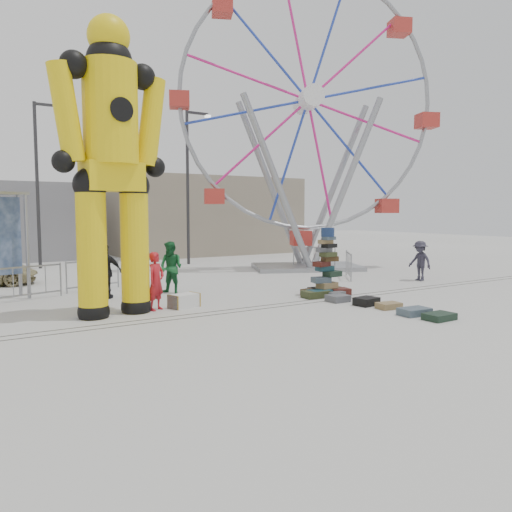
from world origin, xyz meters
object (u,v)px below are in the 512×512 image
lamp_post_right (189,179)px  barricade_dummy_b (30,283)px  ferris_wheel (308,122)px  pedestrian_green (171,268)px  barricade_dummy_c (93,275)px  pedestrian_grey (420,261)px  barricade_wheel_back (314,257)px  pedestrian_red (156,281)px  suitcase_tower (326,276)px  barricade_wheel_front (349,265)px  steamer_trunk (184,301)px  lamp_post_left (39,176)px  crash_test_dummy (112,155)px  pedestrian_black (106,271)px

lamp_post_right → barricade_dummy_b: size_ratio=4.00×
ferris_wheel → pedestrian_green: bearing=-135.0°
barricade_dummy_c → pedestrian_grey: bearing=-36.8°
ferris_wheel → barricade_wheel_back: (0.38, -0.10, -6.41)m
pedestrian_red → pedestrian_grey: size_ratio=1.03×
ferris_wheel → pedestrian_grey: 8.46m
lamp_post_right → suitcase_tower: bearing=-91.7°
suitcase_tower → pedestrian_grey: (5.48, 0.72, 0.17)m
lamp_post_right → pedestrian_green: bearing=-118.3°
lamp_post_right → ferris_wheel: 6.87m
barricade_wheel_front → pedestrian_red: 9.48m
suitcase_tower → barricade_wheel_front: size_ratio=1.12×
pedestrian_green → steamer_trunk: bearing=-45.9°
barricade_wheel_back → pedestrian_red: bearing=-106.6°
lamp_post_left → crash_test_dummy: lamp_post_left is taller
lamp_post_left → barricade_dummy_c: size_ratio=4.00×
barricade_wheel_front → pedestrian_grey: (1.94, -2.04, 0.25)m
lamp_post_right → barricade_wheel_back: (4.16, -5.26, -3.93)m
barricade_wheel_front → pedestrian_black: size_ratio=1.15×
pedestrian_black → barricade_wheel_front: bearing=-149.6°
lamp_post_left → barricade_wheel_front: size_ratio=4.00×
steamer_trunk → barricade_wheel_front: bearing=1.3°
lamp_post_right → barricade_wheel_back: 7.78m
barricade_dummy_b → steamer_trunk: bearing=-60.9°
lamp_post_left → pedestrian_red: lamp_post_left is taller
lamp_post_right → crash_test_dummy: lamp_post_right is taller
barricade_wheel_back → barricade_wheel_front: bearing=-61.3°
pedestrian_green → crash_test_dummy: bearing=-77.9°
ferris_wheel → barricade_dummy_c: (-10.42, -1.24, -6.41)m
crash_test_dummy → pedestrian_grey: (12.34, 0.20, -3.43)m
lamp_post_left → pedestrian_black: lamp_post_left is taller
barricade_wheel_front → pedestrian_black: bearing=124.3°
barricade_dummy_c → barricade_wheel_front: same height
barricade_dummy_b → pedestrian_green: pedestrian_green is taller
pedestrian_green → suitcase_tower: bearing=22.8°
ferris_wheel → barricade_dummy_b: (-12.59, -2.12, -6.41)m
lamp_post_left → pedestrian_black: size_ratio=4.58×
steamer_trunk → pedestrian_red: size_ratio=0.51×
lamp_post_right → pedestrian_green: size_ratio=4.53×
pedestrian_red → barricade_dummy_c: bearing=65.7°
barricade_wheel_back → crash_test_dummy: bearing=-109.0°
lamp_post_right → steamer_trunk: (-5.21, -11.00, -4.29)m
suitcase_tower → crash_test_dummy: bearing=177.6°
barricade_wheel_front → pedestrian_black: 9.92m
crash_test_dummy → barricade_wheel_back: size_ratio=4.01×
barricade_wheel_back → pedestrian_black: bearing=-120.1°
pedestrian_grey → pedestrian_black: bearing=-102.0°
barricade_dummy_c → suitcase_tower: bearing=-55.4°
suitcase_tower → steamer_trunk: 4.92m
lamp_post_left → pedestrian_black: (0.29, -10.32, -3.61)m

